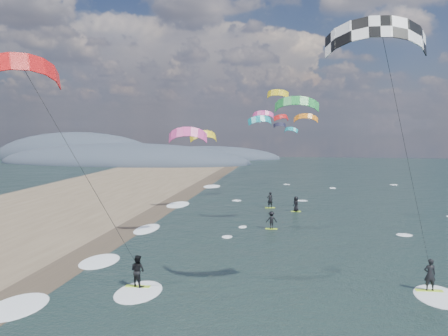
# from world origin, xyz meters

# --- Properties ---
(wet_sand_strip) EXTENTS (3.00, 240.00, 0.00)m
(wet_sand_strip) POSITION_xyz_m (-12.00, 10.00, 0.00)
(wet_sand_strip) COLOR #382D23
(wet_sand_strip) RESTS_ON ground
(coastal_hills) EXTENTS (80.00, 41.00, 15.00)m
(coastal_hills) POSITION_xyz_m (-44.84, 107.86, 0.00)
(coastal_hills) COLOR #3D4756
(coastal_hills) RESTS_ON ground
(kitesurfer_near_a) EXTENTS (7.87, 8.32, 15.02)m
(kitesurfer_near_a) POSITION_xyz_m (7.80, 6.90, 11.53)
(kitesurfer_near_a) COLOR #B8EC29
(kitesurfer_near_a) RESTS_ON ground
(kitesurfer_near_b) EXTENTS (7.26, 9.31, 13.59)m
(kitesurfer_near_b) POSITION_xyz_m (-8.28, 5.70, 8.97)
(kitesurfer_near_b) COLOR #B8EC29
(kitesurfer_near_b) RESTS_ON ground
(far_kitesurfers) EXTENTS (4.09, 12.38, 1.86)m
(far_kitesurfers) POSITION_xyz_m (1.46, 33.63, 0.86)
(far_kitesurfers) COLOR #B8EC29
(far_kitesurfers) RESTS_ON ground
(bg_kite_field) EXTENTS (14.21, 74.16, 6.31)m
(bg_kite_field) POSITION_xyz_m (-0.43, 52.85, 10.63)
(bg_kite_field) COLOR yellow
(bg_kite_field) RESTS_ON ground
(shoreline_surf) EXTENTS (2.40, 79.40, 0.11)m
(shoreline_surf) POSITION_xyz_m (-10.80, 14.75, 0.00)
(shoreline_surf) COLOR white
(shoreline_surf) RESTS_ON ground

